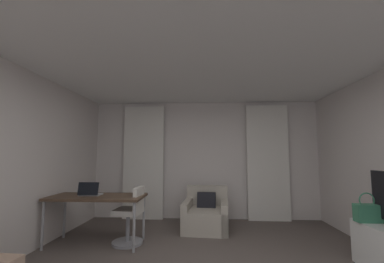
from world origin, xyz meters
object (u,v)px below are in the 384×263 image
armchair (206,215)px  laptop (90,193)px  desk (97,199)px  desk_chair (131,218)px  handbag_primary (368,212)px

armchair → laptop: (-1.86, -0.87, 0.54)m
armchair → laptop: laptop is taller
desk → laptop: laptop is taller
desk → desk_chair: desk_chair is taller
desk_chair → laptop: bearing=-175.4°
armchair → handbag_primary: handbag_primary is taller
desk_chair → handbag_primary: handbag_primary is taller
handbag_primary → armchair: bearing=144.8°
armchair → laptop: 2.12m
desk → desk_chair: 0.61m
desk → handbag_primary: size_ratio=4.00×
desk_chair → handbag_primary: bearing=-10.9°
desk_chair → handbag_primary: (3.26, -0.63, 0.27)m
desk_chair → handbag_primary: size_ratio=2.39×
handbag_primary → desk_chair: bearing=169.1°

